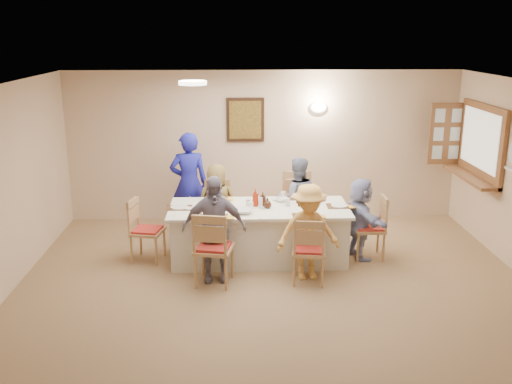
{
  "coord_description": "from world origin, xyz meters",
  "views": [
    {
      "loc": [
        -0.47,
        -5.85,
        3.1
      ],
      "look_at": [
        -0.2,
        1.4,
        1.05
      ],
      "focal_mm": 40.0,
      "sensor_mm": 36.0,
      "label": 1
    }
  ],
  "objects_px": {
    "chair_front_left": "(214,247)",
    "chair_right_end": "(369,227)",
    "serving_hatch": "(482,142)",
    "diner_right_end": "(360,218)",
    "diner_back_right": "(297,200)",
    "chair_front_right": "(309,249)",
    "chair_back_left": "(218,211)",
    "caregiver": "(189,183)",
    "chair_back_right": "(296,207)",
    "chair_left_end": "(147,230)",
    "diner_back_left": "(217,204)",
    "diner_front_left": "(214,229)",
    "dining_table": "(259,233)",
    "condiment_ketchup": "(255,198)",
    "diner_front_right": "(308,232)"
  },
  "relations": [
    {
      "from": "chair_back_right",
      "to": "chair_right_end",
      "type": "xyz_separation_m",
      "value": [
        0.95,
        -0.8,
        -0.06
      ]
    },
    {
      "from": "serving_hatch",
      "to": "diner_back_left",
      "type": "height_order",
      "value": "serving_hatch"
    },
    {
      "from": "diner_front_right",
      "to": "diner_back_right",
      "type": "bearing_deg",
      "value": 81.72
    },
    {
      "from": "chair_right_end",
      "to": "chair_back_right",
      "type": "bearing_deg",
      "value": -129.0
    },
    {
      "from": "chair_front_left",
      "to": "diner_back_right",
      "type": "xyz_separation_m",
      "value": [
        1.2,
        1.48,
        0.16
      ]
    },
    {
      "from": "serving_hatch",
      "to": "condiment_ketchup",
      "type": "xyz_separation_m",
      "value": [
        -3.41,
        -0.69,
        -0.62
      ]
    },
    {
      "from": "chair_front_left",
      "to": "diner_back_left",
      "type": "height_order",
      "value": "diner_back_left"
    },
    {
      "from": "serving_hatch",
      "to": "chair_back_right",
      "type": "bearing_deg",
      "value": 178.85
    },
    {
      "from": "chair_left_end",
      "to": "caregiver",
      "type": "relative_size",
      "value": 0.55
    },
    {
      "from": "condiment_ketchup",
      "to": "diner_right_end",
      "type": "bearing_deg",
      "value": -2.14
    },
    {
      "from": "chair_back_right",
      "to": "diner_front_right",
      "type": "distance_m",
      "value": 1.48
    },
    {
      "from": "chair_left_end",
      "to": "dining_table",
      "type": "bearing_deg",
      "value": -78.45
    },
    {
      "from": "dining_table",
      "to": "chair_back_left",
      "type": "bearing_deg",
      "value": 126.87
    },
    {
      "from": "chair_back_right",
      "to": "diner_back_left",
      "type": "bearing_deg",
      "value": -166.31
    },
    {
      "from": "chair_front_right",
      "to": "diner_back_left",
      "type": "distance_m",
      "value": 1.91
    },
    {
      "from": "chair_front_right",
      "to": "chair_left_end",
      "type": "height_order",
      "value": "chair_left_end"
    },
    {
      "from": "chair_back_right",
      "to": "diner_front_right",
      "type": "relative_size",
      "value": 0.81
    },
    {
      "from": "condiment_ketchup",
      "to": "chair_front_left",
      "type": "bearing_deg",
      "value": -122.83
    },
    {
      "from": "dining_table",
      "to": "caregiver",
      "type": "bearing_deg",
      "value": 132.4
    },
    {
      "from": "serving_hatch",
      "to": "caregiver",
      "type": "bearing_deg",
      "value": 174.74
    },
    {
      "from": "chair_front_right",
      "to": "diner_right_end",
      "type": "relative_size",
      "value": 0.77
    },
    {
      "from": "chair_front_left",
      "to": "chair_right_end",
      "type": "height_order",
      "value": "chair_front_left"
    },
    {
      "from": "serving_hatch",
      "to": "diner_front_left",
      "type": "height_order",
      "value": "serving_hatch"
    },
    {
      "from": "chair_front_left",
      "to": "chair_right_end",
      "type": "bearing_deg",
      "value": -147.9
    },
    {
      "from": "diner_back_right",
      "to": "chair_front_right",
      "type": "bearing_deg",
      "value": 87.17
    },
    {
      "from": "caregiver",
      "to": "diner_front_left",
      "type": "bearing_deg",
      "value": 94.67
    },
    {
      "from": "caregiver",
      "to": "condiment_ketchup",
      "type": "distance_m",
      "value": 1.49
    },
    {
      "from": "chair_right_end",
      "to": "diner_front_left",
      "type": "height_order",
      "value": "diner_front_left"
    },
    {
      "from": "chair_right_end",
      "to": "chair_left_end",
      "type": "bearing_deg",
      "value": -88.9
    },
    {
      "from": "serving_hatch",
      "to": "chair_front_left",
      "type": "bearing_deg",
      "value": -158.69
    },
    {
      "from": "diner_back_left",
      "to": "chair_back_left",
      "type": "bearing_deg",
      "value": -98.49
    },
    {
      "from": "chair_right_end",
      "to": "diner_front_left",
      "type": "distance_m",
      "value": 2.27
    },
    {
      "from": "serving_hatch",
      "to": "caregiver",
      "type": "distance_m",
      "value": 4.48
    },
    {
      "from": "diner_right_end",
      "to": "caregiver",
      "type": "distance_m",
      "value": 2.73
    },
    {
      "from": "dining_table",
      "to": "chair_right_end",
      "type": "relative_size",
      "value": 2.74
    },
    {
      "from": "chair_front_left",
      "to": "diner_back_left",
      "type": "relative_size",
      "value": 0.81
    },
    {
      "from": "chair_right_end",
      "to": "caregiver",
      "type": "height_order",
      "value": "caregiver"
    },
    {
      "from": "serving_hatch",
      "to": "chair_front_right",
      "type": "relative_size",
      "value": 1.68
    },
    {
      "from": "caregiver",
      "to": "chair_left_end",
      "type": "bearing_deg",
      "value": 57.35
    },
    {
      "from": "chair_right_end",
      "to": "caregiver",
      "type": "bearing_deg",
      "value": -112.76
    },
    {
      "from": "chair_back_left",
      "to": "chair_back_right",
      "type": "xyz_separation_m",
      "value": [
        1.2,
        0.0,
        0.06
      ]
    },
    {
      "from": "dining_table",
      "to": "diner_back_right",
      "type": "height_order",
      "value": "diner_back_right"
    },
    {
      "from": "chair_back_left",
      "to": "chair_right_end",
      "type": "xyz_separation_m",
      "value": [
        2.15,
        -0.8,
        -0.0
      ]
    },
    {
      "from": "diner_right_end",
      "to": "serving_hatch",
      "type": "bearing_deg",
      "value": -80.94
    },
    {
      "from": "dining_table",
      "to": "diner_front_left",
      "type": "relative_size",
      "value": 1.78
    },
    {
      "from": "dining_table",
      "to": "chair_left_end",
      "type": "bearing_deg",
      "value": 180.0
    },
    {
      "from": "serving_hatch",
      "to": "diner_right_end",
      "type": "xyz_separation_m",
      "value": [
        -1.94,
        -0.74,
        -0.92
      ]
    },
    {
      "from": "chair_front_right",
      "to": "caregiver",
      "type": "height_order",
      "value": "caregiver"
    },
    {
      "from": "caregiver",
      "to": "chair_back_right",
      "type": "bearing_deg",
      "value": 158.88
    },
    {
      "from": "chair_front_right",
      "to": "chair_back_left",
      "type": "bearing_deg",
      "value": -44.75
    }
  ]
}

